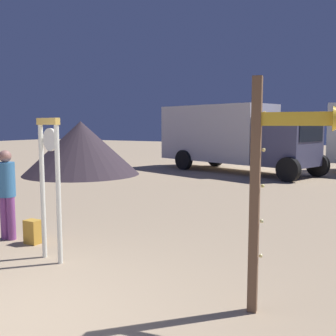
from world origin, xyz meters
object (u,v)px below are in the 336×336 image
standing_clock (50,175)px  person_near_clock (7,190)px  dome_tent (81,148)px  backpack (33,232)px  arrow_sign (286,165)px  box_truck_near (231,135)px

standing_clock → person_near_clock: standing_clock is taller
dome_tent → backpack: bearing=-53.9°
standing_clock → arrow_sign: size_ratio=0.84×
standing_clock → person_near_clock: 1.61m
person_near_clock → dome_tent: (-5.10, 7.84, 0.21)m
standing_clock → dome_tent: bearing=128.6°
box_truck_near → dome_tent: bearing=-141.6°
box_truck_near → dome_tent: (-5.08, -4.03, -0.51)m
standing_clock → box_truck_near: (-1.52, 12.30, 0.31)m
standing_clock → dome_tent: size_ratio=0.45×
box_truck_near → arrow_sign: bearing=-68.2°
arrow_sign → box_truck_near: bearing=111.8°
standing_clock → backpack: size_ratio=5.18×
arrow_sign → person_near_clock: 5.03m
person_near_clock → box_truck_near: box_truck_near is taller
person_near_clock → arrow_sign: bearing=-6.4°
dome_tent → box_truck_near: bearing=38.4°
arrow_sign → backpack: bearing=172.4°
box_truck_near → standing_clock: bearing=-83.0°
arrow_sign → backpack: arrow_sign is taller
person_near_clock → box_truck_near: 11.89m
backpack → box_truck_near: 11.94m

